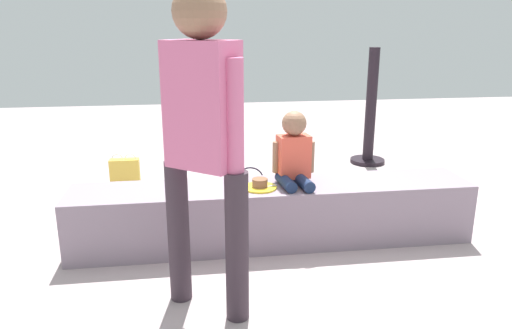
% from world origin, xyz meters
% --- Properties ---
extents(ground_plane, '(12.00, 12.00, 0.00)m').
position_xyz_m(ground_plane, '(0.00, 0.00, 0.00)').
color(ground_plane, '#A79698').
extents(concrete_ledge, '(2.66, 0.44, 0.40)m').
position_xyz_m(concrete_ledge, '(0.00, 0.00, 0.20)').
color(concrete_ledge, gray).
rests_on(concrete_ledge, ground_plane).
extents(child_seated, '(0.28, 0.33, 0.48)m').
position_xyz_m(child_seated, '(0.14, 0.02, 0.62)').
color(child_seated, '#172648').
rests_on(child_seated, concrete_ledge).
extents(adult_standing, '(0.40, 0.36, 1.61)m').
position_xyz_m(adult_standing, '(-0.47, -0.74, 0.97)').
color(adult_standing, '#342831').
rests_on(adult_standing, ground_plane).
extents(cake_plate, '(0.22, 0.22, 0.07)m').
position_xyz_m(cake_plate, '(-0.10, -0.05, 0.43)').
color(cake_plate, yellow).
rests_on(cake_plate, concrete_ledge).
extents(gift_bag, '(0.26, 0.10, 0.33)m').
position_xyz_m(gift_bag, '(-1.12, 1.25, 0.14)').
color(gift_bag, gold).
rests_on(gift_bag, ground_plane).
extents(railing_post, '(0.36, 0.36, 1.20)m').
position_xyz_m(railing_post, '(1.34, 1.77, 0.46)').
color(railing_post, black).
rests_on(railing_post, ground_plane).
extents(water_bottle_near_gift, '(0.06, 0.06, 0.24)m').
position_xyz_m(water_bottle_near_gift, '(-0.83, 0.56, 0.11)').
color(water_bottle_near_gift, silver).
rests_on(water_bottle_near_gift, ground_plane).
extents(water_bottle_far_side, '(0.07, 0.07, 0.21)m').
position_xyz_m(water_bottle_far_side, '(0.78, 0.69, 0.09)').
color(water_bottle_far_side, silver).
rests_on(water_bottle_far_side, ground_plane).
extents(cake_box_white, '(0.38, 0.37, 0.10)m').
position_xyz_m(cake_box_white, '(-0.68, 0.99, 0.05)').
color(cake_box_white, white).
rests_on(cake_box_white, ground_plane).
extents(handbag_black_leather, '(0.32, 0.11, 0.32)m').
position_xyz_m(handbag_black_leather, '(-0.07, 0.71, 0.11)').
color(handbag_black_leather, black).
rests_on(handbag_black_leather, ground_plane).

